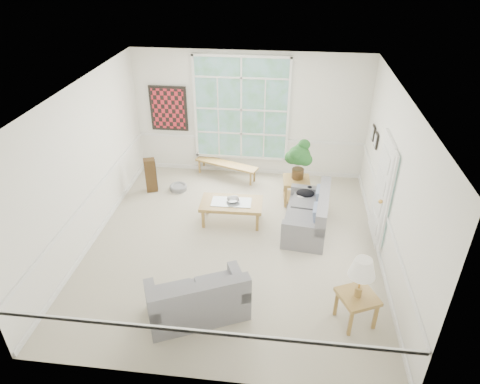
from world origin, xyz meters
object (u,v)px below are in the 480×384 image
coffee_table (232,212)px  loveseat_right (307,211)px  end_table (296,191)px  side_table (356,308)px  loveseat_front (197,294)px

coffee_table → loveseat_right: bearing=-4.6°
coffee_table → end_table: (1.31, 0.94, 0.05)m
coffee_table → side_table: side_table is taller
coffee_table → end_table: 1.61m
loveseat_right → side_table: loveseat_right is taller
loveseat_right → coffee_table: (-1.53, 0.09, -0.19)m
loveseat_right → end_table: 1.05m
loveseat_front → end_table: 3.83m
end_table → side_table: bearing=-74.7°
loveseat_front → coffee_table: size_ratio=1.20×
loveseat_right → end_table: bearing=108.4°
loveseat_right → loveseat_front: size_ratio=1.03×
loveseat_right → loveseat_front: bearing=-118.0°
loveseat_front → coffee_table: bearing=61.6°
coffee_table → side_table: 3.33m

